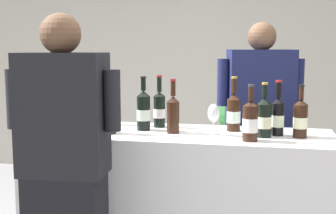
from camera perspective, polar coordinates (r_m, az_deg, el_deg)
wall_back at (r=5.22m, az=6.55°, el=6.54°), size 8.00×0.10×2.80m
counter at (r=2.83m, az=1.23°, el=-13.08°), size 1.81×0.59×0.99m
wine_bottle_0 at (r=2.85m, az=-1.09°, el=-0.21°), size 0.07×0.07×0.33m
wine_bottle_1 at (r=2.47m, az=10.29°, el=-1.75°), size 0.08×0.08×0.31m
wine_bottle_2 at (r=2.65m, az=0.63°, el=-0.73°), size 0.07×0.07×0.32m
wine_bottle_3 at (r=2.74m, az=-10.58°, el=-0.47°), size 0.07×0.07×0.32m
wine_bottle_4 at (r=2.65m, az=-7.33°, el=-0.41°), size 0.07×0.07×0.36m
wine_bottle_5 at (r=2.75m, az=8.24°, el=-0.65°), size 0.08×0.08×0.33m
wine_bottle_6 at (r=2.97m, az=-7.94°, el=-0.06°), size 0.08×0.08×0.32m
wine_bottle_7 at (r=2.66m, az=13.60°, el=-1.04°), size 0.07×0.07×0.32m
wine_bottle_8 at (r=2.75m, az=-3.09°, el=-0.42°), size 0.08×0.08×0.33m
wine_bottle_9 at (r=2.59m, az=11.95°, el=-1.29°), size 0.08×0.08×0.31m
wine_bottle_10 at (r=2.63m, az=16.27°, el=-1.40°), size 0.08×0.08×0.30m
wine_glass at (r=2.60m, az=5.75°, el=-0.93°), size 0.08×0.08×0.18m
ice_bucket at (r=3.02m, az=-12.55°, el=0.10°), size 0.21×0.21×0.24m
person_server at (r=3.33m, az=11.34°, el=-4.43°), size 0.60×0.34×1.66m
person_guest at (r=2.33m, az=-12.76°, el=-9.74°), size 0.57×0.27×1.65m
potted_shrub at (r=3.91m, az=10.36°, el=-2.84°), size 0.58×0.60×1.27m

